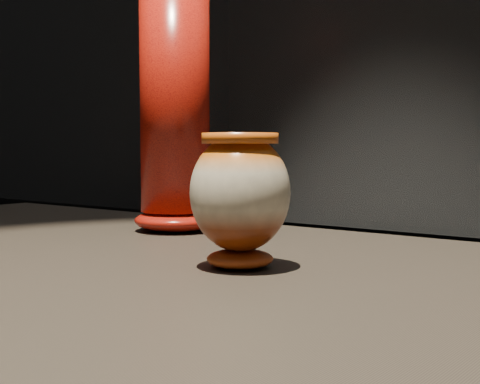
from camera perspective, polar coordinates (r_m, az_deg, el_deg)
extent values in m
cube|color=black|center=(0.79, 0.02, -8.46)|extent=(2.00, 0.80, 0.05)
ellipsoid|color=maroon|center=(0.80, 0.00, -5.71)|extent=(0.10, 0.10, 0.02)
ellipsoid|color=beige|center=(0.79, 0.00, -0.07)|extent=(0.15, 0.15, 0.14)
cylinder|color=orange|center=(0.79, 0.00, 4.60)|extent=(0.12, 0.12, 0.01)
ellipsoid|color=#B21B0B|center=(1.15, -5.51, -2.41)|extent=(0.17, 0.17, 0.04)
cylinder|color=#B21B0B|center=(1.15, -5.59, 8.30)|extent=(0.14, 0.14, 0.40)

